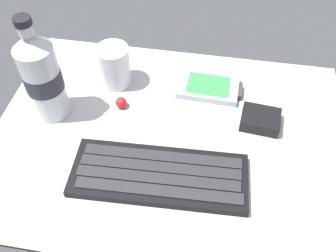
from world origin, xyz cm
name	(u,v)px	position (x,y,z in cm)	size (l,w,h in cm)	color
ground_plane	(168,141)	(0.00, -0.23, -0.99)	(64.00, 48.00, 2.80)	#B7BABC
keyboard	(161,175)	(0.36, -8.80, 0.81)	(29.48, 12.33, 1.70)	black
handheld_device	(209,87)	(6.09, 13.20, 0.73)	(12.98, 7.99, 1.50)	#B7BABF
juice_cup	(114,67)	(-12.90, 12.41, 3.91)	(6.40, 6.40, 8.50)	silver
water_bottle	(42,76)	(-22.63, 2.54, 9.01)	(6.73, 6.73, 20.80)	silver
charger_block	(260,120)	(16.28, 5.78, 1.20)	(7.00, 5.60, 2.40)	black
trackball_mouse	(121,103)	(-10.13, 5.80, 1.10)	(2.20, 2.20, 2.20)	red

